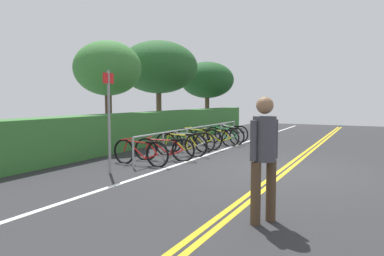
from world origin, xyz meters
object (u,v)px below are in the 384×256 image
sign_post_near (109,112)px  tree_extra (207,80)px  bicycle_1 (164,149)px  bicycle_7 (231,133)px  bike_rack (197,133)px  bicycle_5 (216,137)px  pedestrian (264,151)px  bicycle_2 (181,144)px  tree_far_right (159,67)px  bicycle_6 (225,135)px  tree_mid (108,69)px  bicycle_3 (189,142)px  bicycle_0 (140,153)px  bicycle_4 (199,138)px

sign_post_near → tree_extra: 12.45m
bicycle_1 → bicycle_7: (5.24, 0.04, 0.01)m
bike_rack → bicycle_5: bike_rack is taller
bike_rack → pedestrian: 7.12m
bicycle_2 → tree_far_right: bearing=39.0°
bicycle_2 → bicycle_6: (3.46, -0.04, -0.03)m
pedestrian → sign_post_near: bearing=68.5°
sign_post_near → tree_mid: bearing=40.6°
bicycle_7 → bicycle_6: bearing=-174.4°
bicycle_3 → pedestrian: 6.77m
tree_extra → bicycle_5: bearing=-152.5°
bicycle_2 → bicycle_6: 3.46m
bicycle_0 → bicycle_1: bicycle_0 is taller
bicycle_1 → bicycle_6: size_ratio=0.97×
bicycle_5 → sign_post_near: sign_post_near is taller
bicycle_6 → tree_far_right: 4.83m
bicycle_4 → tree_mid: (-0.96, 3.18, 2.45)m
tree_extra → tree_mid: bearing=179.3°
bicycle_0 → bicycle_2: size_ratio=1.03×
tree_extra → bicycle_2: bearing=-159.9°
bicycle_2 → tree_mid: 4.26m
sign_post_near → tree_far_right: bearing=24.7°
tree_mid → sign_post_near: bearing=-139.4°
bicycle_0 → bicycle_5: bicycle_0 is taller
bicycle_1 → bicycle_4: size_ratio=0.93×
bicycle_3 → bicycle_6: bicycle_3 is taller
pedestrian → bicycle_5: bearing=28.1°
bicycle_7 → tree_extra: tree_extra is taller
bicycle_1 → tree_far_right: size_ratio=0.38×
bicycle_1 → bicycle_7: bearing=0.4°
bicycle_2 → tree_far_right: size_ratio=0.39×
bike_rack → bicycle_4: (0.37, 0.11, -0.24)m
bicycle_0 → tree_extra: tree_extra is taller
bicycle_1 → bicycle_6: (4.39, -0.05, 0.00)m
bicycle_5 → tree_mid: tree_mid is taller
bicycle_2 → bicycle_7: (4.31, 0.04, -0.02)m
tree_extra → sign_post_near: bearing=-165.6°
bicycle_0 → pedestrian: 4.99m
bicycle_7 → bicycle_4: bearing=176.3°
bike_rack → bicycle_0: bearing=178.1°
sign_post_near → tree_mid: tree_mid is taller
bike_rack → tree_extra: bearing=22.5°
bicycle_2 → bicycle_4: (1.67, 0.22, 0.01)m
tree_mid → bicycle_5: bearing=-60.7°
bicycle_2 → bicycle_3: size_ratio=1.03×
bicycle_5 → bicycle_4: bearing=166.2°
bicycle_5 → bicycle_0: bearing=177.0°
bicycle_0 → bicycle_2: (1.80, -0.21, 0.02)m
bicycle_3 → bicycle_6: bearing=-4.3°
bike_rack → bicycle_1: bike_rack is taller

